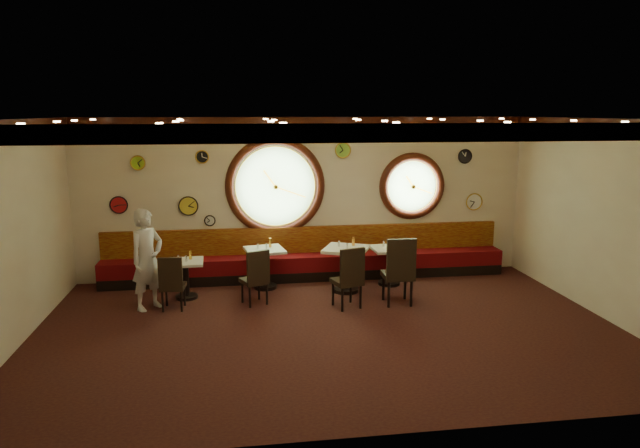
{
  "coord_description": "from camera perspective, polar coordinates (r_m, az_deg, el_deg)",
  "views": [
    {
      "loc": [
        -1.34,
        -8.23,
        3.31
      ],
      "look_at": [
        -0.02,
        0.8,
        1.5
      ],
      "focal_mm": 32.0,
      "sensor_mm": 36.0,
      "label": 1
    }
  ],
  "objects": [
    {
      "name": "wall_clock_7",
      "position": [
        11.25,
        -11.71,
        6.6
      ],
      "size": [
        0.24,
        0.03,
        0.24
      ],
      "primitive_type": "cylinder",
      "rotation": [
        1.57,
        0.0,
        0.0
      ],
      "color": "black",
      "rests_on": "wall_back"
    },
    {
      "name": "wall_clock_0",
      "position": [
        11.41,
        2.3,
        7.39
      ],
      "size": [
        0.3,
        0.03,
        0.3
      ],
      "primitive_type": "cylinder",
      "rotation": [
        1.57,
        0.0,
        0.0
      ],
      "color": "#84C83E",
      "rests_on": "wall_back"
    },
    {
      "name": "table_d",
      "position": [
        11.1,
        6.97,
        -3.73
      ],
      "size": [
        0.69,
        0.69,
        0.74
      ],
      "color": "black",
      "rests_on": "floor"
    },
    {
      "name": "chair_b",
      "position": [
        9.9,
        -6.4,
        -4.96
      ],
      "size": [
        0.54,
        0.54,
        0.61
      ],
      "rotation": [
        0.0,
        0.0,
        0.4
      ],
      "color": "black",
      "rests_on": "floor"
    },
    {
      "name": "molding_back",
      "position": [
        11.27,
        -1.48,
        10.19
      ],
      "size": [
        9.0,
        0.1,
        0.18
      ],
      "primitive_type": "cube",
      "color": "#37130A",
      "rests_on": "wall_back"
    },
    {
      "name": "condiment_d_pepper",
      "position": [
        10.97,
        7.29,
        -2.2
      ],
      "size": [
        0.03,
        0.03,
        0.09
      ],
      "primitive_type": "cylinder",
      "color": "silver",
      "rests_on": "table_d"
    },
    {
      "name": "porthole_left_frame",
      "position": [
        11.33,
        -4.48,
        3.78
      ],
      "size": [
        1.98,
        0.18,
        1.98
      ],
      "primitive_type": "torus",
      "rotation": [
        1.57,
        0.0,
        0.0
      ],
      "color": "#37130A",
      "rests_on": "wall_back"
    },
    {
      "name": "wall_front",
      "position": [
        5.67,
        5.83,
        -6.41
      ],
      "size": [
        9.0,
        0.02,
        3.2
      ],
      "primitive_type": "cube",
      "color": "beige",
      "rests_on": "floor"
    },
    {
      "name": "wall_clock_5",
      "position": [
        12.36,
        15.14,
        2.17
      ],
      "size": [
        0.34,
        0.03,
        0.34
      ],
      "primitive_type": "cylinder",
      "rotation": [
        1.57,
        0.0,
        0.0
      ],
      "color": "white",
      "rests_on": "wall_back"
    },
    {
      "name": "banquette_seat",
      "position": [
        11.43,
        -1.27,
        -3.8
      ],
      "size": [
        8.0,
        0.55,
        0.3
      ],
      "primitive_type": "cube",
      "color": "#56070C",
      "rests_on": "banquette_base"
    },
    {
      "name": "wall_right",
      "position": [
        10.24,
        26.65,
        0.4
      ],
      "size": [
        0.02,
        6.0,
        3.2
      ],
      "primitive_type": "cube",
      "color": "beige",
      "rests_on": "floor"
    },
    {
      "name": "floor",
      "position": [
        8.98,
        0.91,
        -10.43
      ],
      "size": [
        9.0,
        6.0,
        0.0
      ],
      "primitive_type": "cube",
      "color": "black",
      "rests_on": "ground"
    },
    {
      "name": "wall_clock_1",
      "position": [
        11.55,
        -19.47,
        1.81
      ],
      "size": [
        0.32,
        0.03,
        0.32
      ],
      "primitive_type": "cylinder",
      "rotation": [
        1.57,
        0.0,
        0.0
      ],
      "color": "#B41219",
      "rests_on": "wall_back"
    },
    {
      "name": "condiment_d_bottle",
      "position": [
        11.1,
        7.68,
        -1.92
      ],
      "size": [
        0.04,
        0.04,
        0.14
      ],
      "primitive_type": "cylinder",
      "color": "gold",
      "rests_on": "table_d"
    },
    {
      "name": "chair_d",
      "position": [
        9.89,
        7.94,
        -4.27
      ],
      "size": [
        0.51,
        0.51,
        0.74
      ],
      "rotation": [
        0.0,
        0.0,
        -0.02
      ],
      "color": "black",
      "rests_on": "floor"
    },
    {
      "name": "molding_right",
      "position": [
        10.07,
        27.17,
        8.86
      ],
      "size": [
        0.1,
        6.0,
        0.18
      ],
      "primitive_type": "cube",
      "color": "#37130A",
      "rests_on": "wall_back"
    },
    {
      "name": "table_a",
      "position": [
        10.51,
        -13.27,
        -4.96
      ],
      "size": [
        0.65,
        0.65,
        0.69
      ],
      "color": "black",
      "rests_on": "floor"
    },
    {
      "name": "condiment_b_pepper",
      "position": [
        10.76,
        -5.37,
        -2.22
      ],
      "size": [
        0.04,
        0.04,
        0.1
      ],
      "primitive_type": "cylinder",
      "color": "silver",
      "rests_on": "table_b"
    },
    {
      "name": "condiment_d_salt",
      "position": [
        11.09,
        6.37,
        -1.98
      ],
      "size": [
        0.04,
        0.04,
        0.11
      ],
      "primitive_type": "cylinder",
      "color": "silver",
      "rests_on": "table_d"
    },
    {
      "name": "porthole_left_glass",
      "position": [
        11.35,
        -4.49,
        3.79
      ],
      "size": [
        1.66,
        0.02,
        1.66
      ],
      "primitive_type": "cylinder",
      "rotation": [
        1.57,
        0.0,
        0.0
      ],
      "color": "#7BAC67",
      "rests_on": "wall_back"
    },
    {
      "name": "wall_left",
      "position": [
        8.98,
        -28.7,
        -1.16
      ],
      "size": [
        0.02,
        6.0,
        3.2
      ],
      "primitive_type": "cube",
      "color": "beige",
      "rests_on": "floor"
    },
    {
      "name": "chair_a",
      "position": [
        9.89,
        -14.6,
        -5.43
      ],
      "size": [
        0.43,
        0.43,
        0.58
      ],
      "rotation": [
        0.0,
        0.0,
        -0.09
      ],
      "color": "black",
      "rests_on": "floor"
    },
    {
      "name": "table_b",
      "position": [
        10.85,
        -5.53,
        -3.94
      ],
      "size": [
        0.81,
        0.81,
        0.77
      ],
      "color": "black",
      "rests_on": "floor"
    },
    {
      "name": "condiment_a_salt",
      "position": [
        10.47,
        -13.97,
        -3.31
      ],
      "size": [
        0.04,
        0.04,
        0.1
      ],
      "primitive_type": "cylinder",
      "color": "silver",
      "rests_on": "table_a"
    },
    {
      "name": "wall_clock_6",
      "position": [
        11.4,
        -10.96,
        0.35
      ],
      "size": [
        0.2,
        0.03,
        0.2
      ],
      "primitive_type": "cylinder",
      "rotation": [
        1.57,
        0.0,
        0.0
      ],
      "color": "silver",
      "rests_on": "wall_back"
    },
    {
      "name": "banquette_back",
      "position": [
        11.54,
        -1.41,
        -1.6
      ],
      "size": [
        8.0,
        0.1,
        0.55
      ],
      "primitive_type": "cube",
      "color": "#651208",
      "rests_on": "wall_back"
    },
    {
      "name": "wall_clock_3",
      "position": [
        11.38,
        -13.02,
        1.77
      ],
      "size": [
        0.36,
        0.03,
        0.36
      ],
      "primitive_type": "cylinder",
      "rotation": [
        1.57,
        0.0,
        0.0
      ],
      "color": "gold",
      "rests_on": "wall_back"
    },
    {
      "name": "table_c",
      "position": [
        10.59,
        2.61,
        -4.01
      ],
      "size": [
        1.01,
        1.01,
        0.84
      ],
      "color": "black",
      "rests_on": "floor"
    },
    {
      "name": "condiment_c_bottle",
      "position": [
        10.67,
        3.36,
        -1.73
      ],
      "size": [
        0.05,
        0.05,
        0.17
      ],
      "primitive_type": "cylinder",
      "color": "gold",
      "rests_on": "table_c"
    },
    {
      "name": "waiter",
      "position": [
        10.03,
        -16.9,
        -3.41
      ],
      "size": [
        0.73,
        0.74,
        1.72
      ],
      "primitive_type": "imported",
      "rotation": [
        0.0,
        0.0,
        0.81
      ],
      "color": "silver",
      "rests_on": "floor"
    },
    {
      "name": "porthole_right_frame",
      "position": [
        11.86,
        9.18,
        3.75
      ],
      "size": [
        1.38,
        0.18,
        1.38
      ],
      "primitive_type": "torus",
      "rotation": [
        1.57,
        0.0,
        0.0
      ],
      "color": "#37130A",
      "rests_on": "wall_back"
    },
    {
      "name": "porthole_right_glass",
      "position": [
        11.87,
        9.15,
        3.76
      ],
      "size": [
        1.1,
        0.02,
        1.1
      ],
      "primitive_type": "cylinder",
      "rotation": [
        1.57,
        0.0,
        0.0
      ],
      "color": "#7BAC67",
      "rests_on": "wall_back"
    },
    {
      "name": "condiment_c_pepper",
      "position": [
        10.44,
        2.73,
        -2.18
      ],
      "size": [
        0.04,
        0.04,
        0.1
      ],
      "primitive_type": "cylinder",
      "color": "silver",
      "rests_on": "table_c"
    },
    {
      "name": "condiment_b_salt",
      "position": [
        10.82,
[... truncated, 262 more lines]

